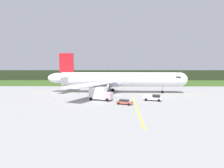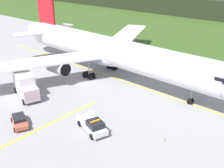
{
  "view_description": "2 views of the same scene",
  "coord_description": "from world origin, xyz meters",
  "px_view_note": "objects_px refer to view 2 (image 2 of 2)",
  "views": [
    {
      "loc": [
        0.47,
        -62.38,
        9.66
      ],
      "look_at": [
        -0.44,
        3.26,
        3.51
      ],
      "focal_mm": 29.18,
      "sensor_mm": 36.0,
      "label": 1
    },
    {
      "loc": [
        33.36,
        -32.9,
        20.35
      ],
      "look_at": [
        8.72,
        -3.19,
        3.32
      ],
      "focal_mm": 44.75,
      "sensor_mm": 36.0,
      "label": 2
    }
  ],
  "objects_px": {
    "airliner": "(110,52)",
    "staff_car": "(19,120)",
    "ops_pickup_truck": "(93,125)",
    "catering_truck": "(25,85)"
  },
  "relations": [
    {
      "from": "catering_truck",
      "to": "staff_car",
      "type": "bearing_deg",
      "value": -40.39
    },
    {
      "from": "catering_truck",
      "to": "staff_car",
      "type": "distance_m",
      "value": 9.06
    },
    {
      "from": "airliner",
      "to": "catering_truck",
      "type": "xyz_separation_m",
      "value": [
        -5.11,
        -15.31,
        -3.02
      ]
    },
    {
      "from": "airliner",
      "to": "catering_truck",
      "type": "distance_m",
      "value": 16.42
    },
    {
      "from": "airliner",
      "to": "ops_pickup_truck",
      "type": "distance_m",
      "value": 19.38
    },
    {
      "from": "ops_pickup_truck",
      "to": "catering_truck",
      "type": "distance_m",
      "value": 15.49
    },
    {
      "from": "airliner",
      "to": "staff_car",
      "type": "distance_m",
      "value": 21.62
    },
    {
      "from": "catering_truck",
      "to": "airliner",
      "type": "bearing_deg",
      "value": 71.56
    },
    {
      "from": "airliner",
      "to": "staff_car",
      "type": "relative_size",
      "value": 11.79
    },
    {
      "from": "ops_pickup_truck",
      "to": "airliner",
      "type": "bearing_deg",
      "value": 123.07
    }
  ]
}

